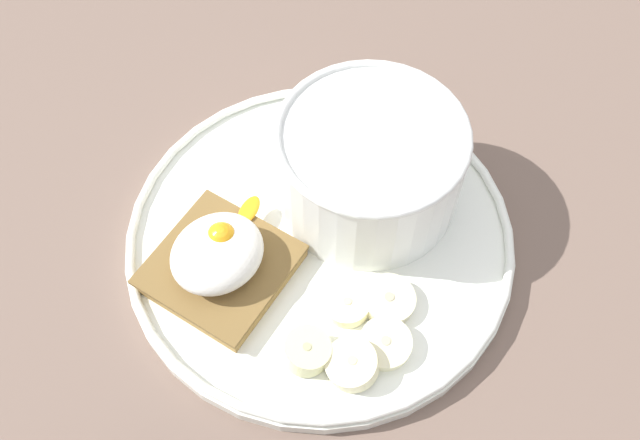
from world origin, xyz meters
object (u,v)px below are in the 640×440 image
(banana_slice_front, at_px, (352,364))
(banana_slice_right, at_px, (307,351))
(oatmeal_bowl, at_px, (366,162))
(banana_slice_back, at_px, (347,304))
(toast_slice, at_px, (221,267))
(banana_slice_left, at_px, (385,344))
(poached_egg, at_px, (218,252))
(banana_slice_inner, at_px, (389,300))

(banana_slice_front, xyz_separation_m, banana_slice_right, (0.01, -0.03, 0.00))
(oatmeal_bowl, xyz_separation_m, banana_slice_back, (0.07, 0.05, -0.03))
(toast_slice, xyz_separation_m, banana_slice_front, (-0.01, 0.11, 0.00))
(banana_slice_left, bearing_deg, banana_slice_back, -95.83)
(banana_slice_left, xyz_separation_m, banana_slice_back, (-0.00, -0.03, -0.00))
(banana_slice_right, bearing_deg, oatmeal_bowl, -153.68)
(banana_slice_back, bearing_deg, toast_slice, -63.36)
(banana_slice_back, xyz_separation_m, banana_slice_right, (0.04, 0.00, 0.00))
(oatmeal_bowl, height_order, poached_egg, oatmeal_bowl)
(toast_slice, bearing_deg, banana_slice_back, 116.64)
(oatmeal_bowl, distance_m, banana_slice_inner, 0.09)
(oatmeal_bowl, distance_m, banana_slice_right, 0.13)
(banana_slice_front, bearing_deg, oatmeal_bowl, -141.14)
(oatmeal_bowl, relative_size, banana_slice_right, 3.01)
(poached_egg, height_order, banana_slice_left, poached_egg)
(oatmeal_bowl, height_order, banana_slice_left, oatmeal_bowl)
(banana_slice_front, relative_size, banana_slice_back, 1.08)
(oatmeal_bowl, bearing_deg, toast_slice, -12.35)
(banana_slice_back, bearing_deg, banana_slice_left, 84.17)
(banana_slice_back, height_order, banana_slice_right, banana_slice_right)
(toast_slice, distance_m, banana_slice_front, 0.11)
(banana_slice_right, bearing_deg, banana_slice_front, 116.87)
(banana_slice_right, xyz_separation_m, banana_slice_inner, (-0.06, 0.01, -0.00))
(banana_slice_front, bearing_deg, poached_egg, -84.95)
(poached_egg, relative_size, banana_slice_left, 1.80)
(poached_egg, xyz_separation_m, banana_slice_left, (-0.03, 0.11, -0.02))
(banana_slice_left, bearing_deg, toast_slice, -72.63)
(banana_slice_left, relative_size, banana_slice_back, 1.11)
(banana_slice_front, distance_m, banana_slice_right, 0.03)
(banana_slice_back, distance_m, banana_slice_right, 0.04)
(oatmeal_bowl, height_order, toast_slice, oatmeal_bowl)
(oatmeal_bowl, distance_m, banana_slice_front, 0.13)
(poached_egg, height_order, banana_slice_inner, poached_egg)
(banana_slice_front, bearing_deg, banana_slice_right, -63.13)
(poached_egg, bearing_deg, oatmeal_bowl, 167.35)
(banana_slice_right, bearing_deg, banana_slice_back, -173.85)
(banana_slice_inner, bearing_deg, toast_slice, -57.87)
(poached_egg, relative_size, banana_slice_back, 2.00)
(banana_slice_right, distance_m, banana_slice_inner, 0.06)
(oatmeal_bowl, relative_size, poached_egg, 1.49)
(banana_slice_left, bearing_deg, banana_slice_right, -39.30)
(banana_slice_left, height_order, banana_slice_back, banana_slice_left)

